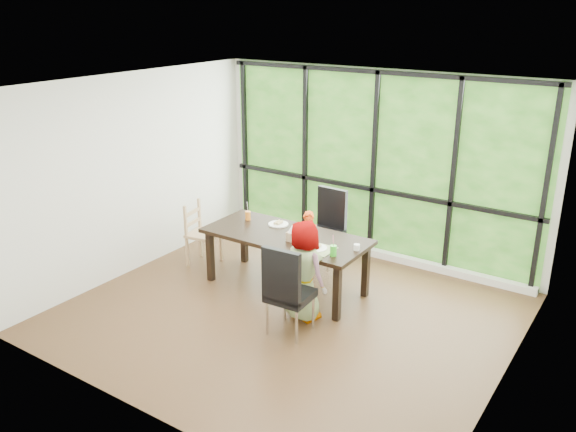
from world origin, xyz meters
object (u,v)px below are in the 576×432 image
object	(u,v)px
chair_interior_leather	(290,289)
plate_far	(278,224)
dining_table	(286,261)
plate_near	(316,248)
child_toddler	(309,243)
green_cup	(333,251)
tissue_box	(293,236)
white_mug	(357,247)
chair_end_beech	(204,234)
child_older	(306,271)
orange_cup	(248,216)
chair_window_leather	(324,228)

from	to	relation	value
chair_interior_leather	plate_far	xyz separation A→B (m)	(-0.93, 1.13, 0.22)
dining_table	plate_near	distance (m)	0.71
child_toddler	green_cup	bearing A→B (deg)	-58.03
tissue_box	plate_far	bearing A→B (deg)	142.51
plate_near	white_mug	distance (m)	0.48
green_cup	white_mug	distance (m)	0.34
chair_interior_leather	chair_end_beech	world-z (taller)	chair_interior_leather
child_toddler	child_older	xyz separation A→B (m)	(0.63, -1.09, 0.16)
plate_near	green_cup	bearing A→B (deg)	-13.24
chair_end_beech	plate_far	bearing A→B (deg)	-87.80
child_toddler	plate_near	world-z (taller)	child_toddler
plate_far	dining_table	bearing A→B (deg)	-40.35
orange_cup	child_older	bearing A→B (deg)	-27.04
plate_near	tissue_box	distance (m)	0.38
chair_window_leather	plate_near	xyz separation A→B (m)	(0.54, -1.13, 0.22)
dining_table	tissue_box	xyz separation A→B (m)	(0.19, -0.12, 0.43)
dining_table	child_older	world-z (taller)	child_older
tissue_box	chair_window_leather	bearing A→B (deg)	98.80
dining_table	plate_far	distance (m)	0.53
plate_far	tissue_box	size ratio (longest dim) A/B	2.02
chair_window_leather	white_mug	xyz separation A→B (m)	(0.96, -0.89, 0.25)
plate_near	tissue_box	bearing A→B (deg)	170.11
child_older	dining_table	bearing A→B (deg)	-24.86
chair_end_beech	child_older	xyz separation A→B (m)	(2.03, -0.52, 0.16)
plate_far	plate_near	size ratio (longest dim) A/B	1.01
chair_end_beech	plate_far	xyz separation A→B (m)	(1.12, 0.24, 0.31)
chair_window_leather	green_cup	world-z (taller)	chair_window_leather
child_toddler	plate_near	xyz separation A→B (m)	(0.56, -0.75, 0.31)
chair_interior_leather	chair_window_leather	bearing A→B (deg)	-73.88
child_older	child_toddler	bearing A→B (deg)	-44.97
dining_table	child_toddler	xyz separation A→B (m)	(-0.00, 0.56, 0.07)
chair_end_beech	orange_cup	bearing A→B (deg)	-85.18
plate_near	white_mug	world-z (taller)	white_mug
dining_table	plate_far	bearing A→B (deg)	139.65
chair_end_beech	plate_near	distance (m)	1.99
chair_interior_leather	tissue_box	world-z (taller)	chair_interior_leather
chair_interior_leather	plate_far	distance (m)	1.48
plate_far	plate_near	bearing A→B (deg)	-26.68
white_mug	tissue_box	distance (m)	0.81
plate_far	white_mug	world-z (taller)	white_mug
chair_window_leather	green_cup	bearing A→B (deg)	-52.99
chair_interior_leather	orange_cup	xyz separation A→B (m)	(-1.39, 1.06, 0.27)
chair_end_beech	chair_window_leather	bearing A→B (deg)	-66.22
plate_near	tissue_box	world-z (taller)	tissue_box
orange_cup	white_mug	size ratio (longest dim) A/B	1.59
dining_table	tissue_box	bearing A→B (deg)	-32.85
child_older	white_mug	size ratio (longest dim) A/B	16.42
child_older	orange_cup	bearing A→B (deg)	-12.05
dining_table	child_toddler	world-z (taller)	child_toddler
plate_near	plate_far	bearing A→B (deg)	153.32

